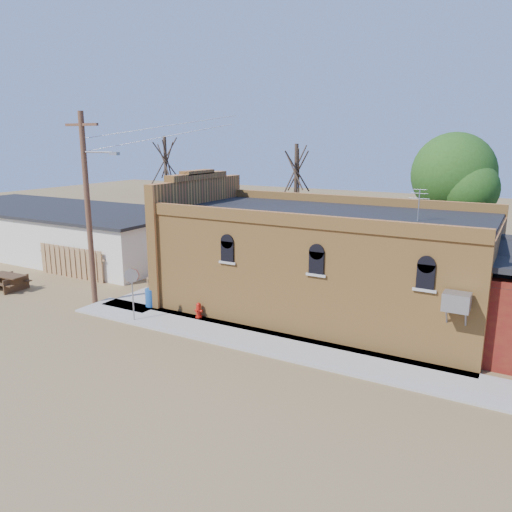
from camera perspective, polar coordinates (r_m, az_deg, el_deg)
The scene contains 14 objects.
ground at distance 19.71m, azimuth -3.80°, elevation -10.01°, with size 120.00×120.00×0.00m, color brown.
sidewalk_south at distance 19.71m, azimuth 1.37°, elevation -9.86°, with size 19.00×2.20×0.08m, color #9E9991.
sidewalk_west at distance 27.76m, azimuth -7.97°, elevation -3.07°, with size 2.60×10.00×0.08m, color #9E9991.
brick_bar at distance 22.89m, azimuth 7.12°, elevation -0.60°, with size 16.40×7.97×6.30m.
storage_building at distance 37.58m, azimuth -21.80°, elevation 2.81°, with size 20.40×8.40×3.17m.
wood_fence at distance 30.40m, azimuth -20.39°, elevation -0.68°, with size 5.20×0.10×1.80m, color #9A6D45, non-canonical shape.
utility_pole at distance 24.57m, azimuth -18.60°, elevation 5.53°, with size 3.12×0.26×9.00m.
tree_bare_near at distance 31.03m, azimuth 4.62°, elevation 9.84°, with size 2.80×2.80×7.65m.
tree_bare_far at distance 37.75m, azimuth -10.32°, elevation 10.87°, with size 2.80×2.80×8.16m.
tree_leafy at distance 28.96m, azimuth 21.63°, elevation 8.67°, with size 4.40×4.40×8.15m.
fire_hydrant at distance 22.24m, azimuth -6.58°, elevation -6.17°, with size 0.38×0.35×0.68m.
stop_sign at distance 22.05m, azimuth -14.00°, elevation -2.73°, with size 0.50×0.47×2.31m.
trash_barrel at distance 24.05m, azimuth -11.89°, elevation -4.66°, with size 0.55×0.55×0.84m, color #1B4B8B.
picnic_table at distance 29.34m, azimuth -26.46°, elevation -2.47°, with size 2.04×1.60×0.82m.
Camera 1 is at (9.97, -15.13, 7.76)m, focal length 35.00 mm.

